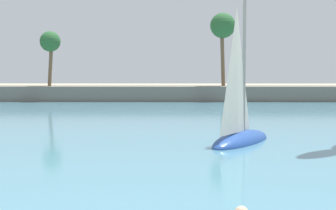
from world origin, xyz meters
name	(u,v)px	position (x,y,z in m)	size (l,w,h in m)	color
sea	(162,104)	(0.00, 51.41, 0.03)	(220.00, 90.64, 0.06)	teal
palm_headland	(152,82)	(-1.32, 56.66, 2.26)	(119.83, 6.00, 13.15)	slate
sailboat_mid_bay	(240,128)	(4.63, 22.52, 0.82)	(4.43, 5.87, 8.39)	#234793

